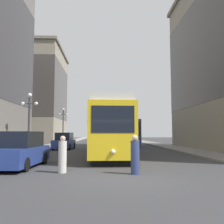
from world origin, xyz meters
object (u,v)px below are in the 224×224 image
pedestrian_crossing_near (62,155)px  lamp_post_left_near (29,113)px  lamp_post_left_far (63,120)px  streetcar (108,129)px  transit_bus (127,132)px  parked_car_left_mid (64,141)px  parked_car_left_near (20,151)px  pedestrian_crossing_far (135,156)px

pedestrian_crossing_near → lamp_post_left_near: 10.72m
lamp_post_left_near → lamp_post_left_far: bearing=90.0°
streetcar → lamp_post_left_near: size_ratio=2.93×
streetcar → transit_bus: size_ratio=1.13×
transit_bus → lamp_post_left_far: lamp_post_left_far is taller
parked_car_left_mid → lamp_post_left_near: lamp_post_left_near is taller
parked_car_left_near → lamp_post_left_far: 25.13m
parked_car_left_mid → lamp_post_left_near: 7.35m
lamp_post_left_far → streetcar: bearing=-70.2°
transit_bus → lamp_post_left_near: lamp_post_left_near is taller
parked_car_left_mid → pedestrian_crossing_near: bearing=-78.1°
lamp_post_left_far → transit_bus: bearing=-16.1°
streetcar → pedestrian_crossing_far: size_ratio=8.78×
parked_car_left_near → parked_car_left_mid: bearing=92.6°
streetcar → pedestrian_crossing_far: bearing=-84.8°
lamp_post_left_near → pedestrian_crossing_far: bearing=-52.9°
lamp_post_left_near → pedestrian_crossing_near: bearing=-65.2°
pedestrian_crossing_near → pedestrian_crossing_far: size_ratio=0.98×
parked_car_left_near → streetcar: bearing=58.2°
lamp_post_left_far → parked_car_left_near: bearing=-85.6°
parked_car_left_mid → lamp_post_left_far: lamp_post_left_far is taller
streetcar → parked_car_left_mid: bearing=121.0°
pedestrian_crossing_far → streetcar: bearing=10.5°
streetcar → lamp_post_left_far: (-6.53, 18.14, 1.65)m
lamp_post_left_near → transit_bus: bearing=56.3°
streetcar → lamp_post_left_far: bearing=108.9°
parked_car_left_near → pedestrian_crossing_near: bearing=-34.2°
transit_bus → lamp_post_left_near: 17.51m
parked_car_left_mid → pedestrian_crossing_near: parked_car_left_mid is taller
pedestrian_crossing_far → lamp_post_left_near: (-7.50, 9.93, 2.67)m
pedestrian_crossing_far → lamp_post_left_far: bearing=19.8°
transit_bus → lamp_post_left_near: bearing=-121.5°
lamp_post_left_far → lamp_post_left_near: bearing=-90.0°
streetcar → parked_car_left_mid: (-4.63, 7.44, -1.26)m
parked_car_left_near → transit_bus: bearing=73.2°
transit_bus → parked_car_left_near: 23.45m
pedestrian_crossing_far → lamp_post_left_far: 28.41m
streetcar → transit_bus: bearing=77.4°
pedestrian_crossing_near → parked_car_left_mid: bearing=53.3°
parked_car_left_near → lamp_post_left_near: 8.24m
pedestrian_crossing_near → lamp_post_left_far: size_ratio=0.29×
streetcar → pedestrian_crossing_near: bearing=-105.1°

